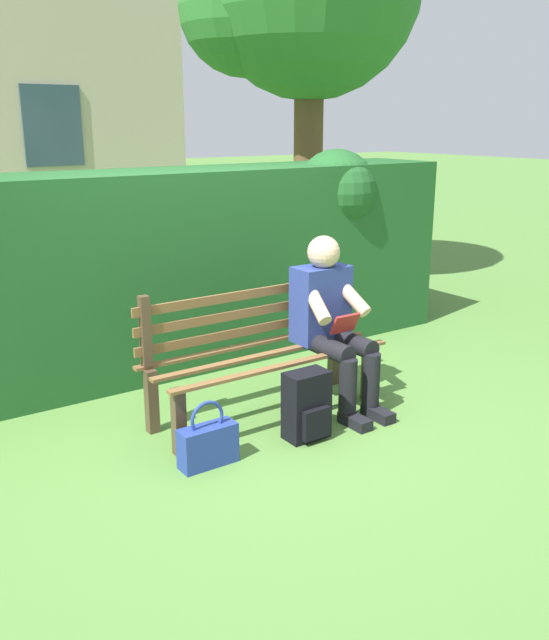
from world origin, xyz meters
TOP-DOWN VIEW (x-y plane):
  - ground at (0.00, 0.00)m, footprint 60.00×60.00m
  - park_bench at (0.00, -0.09)m, footprint 1.63×0.53m
  - person_seated at (-0.47, 0.10)m, footprint 0.44×0.73m
  - hedge_backdrop at (-0.15, -1.29)m, footprint 4.76×0.87m
  - backpack at (-0.01, 0.43)m, footprint 0.27×0.24m
  - handbag at (0.66, 0.39)m, footprint 0.34×0.13m

SIDE VIEW (x-z plane):
  - ground at x=0.00m, z-range 0.00..0.00m
  - handbag at x=0.66m, z-range -0.06..0.33m
  - backpack at x=-0.01m, z-range -0.01..0.42m
  - park_bench at x=0.00m, z-range 0.00..0.88m
  - person_seated at x=-0.47m, z-range 0.03..1.19m
  - hedge_backdrop at x=-0.15m, z-range -0.01..1.65m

